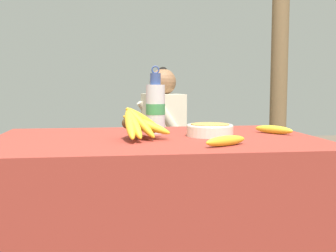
% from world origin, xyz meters
% --- Properties ---
extents(market_counter, '(1.28, 0.82, 0.79)m').
position_xyz_m(market_counter, '(0.00, 0.00, 0.40)').
color(market_counter, maroon).
rests_on(market_counter, ground_plane).
extents(banana_bunch_ripe, '(0.19, 0.30, 0.13)m').
position_xyz_m(banana_bunch_ripe, '(-0.07, -0.04, 0.86)').
color(banana_bunch_ripe, '#4C381E').
rests_on(banana_bunch_ripe, market_counter).
extents(serving_bowl, '(0.19, 0.19, 0.05)m').
position_xyz_m(serving_bowl, '(0.22, 0.01, 0.82)').
color(serving_bowl, silver).
rests_on(serving_bowl, market_counter).
extents(water_bottle, '(0.08, 0.08, 0.29)m').
position_xyz_m(water_bottle, '(0.01, 0.14, 0.90)').
color(water_bottle, silver).
rests_on(water_bottle, market_counter).
extents(loose_banana_front, '(0.18, 0.12, 0.04)m').
position_xyz_m(loose_banana_front, '(0.21, -0.26, 0.81)').
color(loose_banana_front, gold).
rests_on(loose_banana_front, market_counter).
extents(loose_banana_side, '(0.14, 0.17, 0.04)m').
position_xyz_m(loose_banana_side, '(0.51, 0.06, 0.81)').
color(loose_banana_side, gold).
rests_on(loose_banana_side, market_counter).
extents(wooden_bench, '(1.67, 0.32, 0.45)m').
position_xyz_m(wooden_bench, '(-0.20, 1.22, 0.38)').
color(wooden_bench, brown).
rests_on(wooden_bench, ground_plane).
extents(seated_vendor, '(0.46, 0.43, 1.12)m').
position_xyz_m(seated_vendor, '(0.13, 1.18, 0.65)').
color(seated_vendor, '#564C60').
rests_on(seated_vendor, ground_plane).
extents(banana_bunch_green, '(0.17, 0.26, 0.12)m').
position_xyz_m(banana_bunch_green, '(-0.63, 1.23, 0.50)').
color(banana_bunch_green, '#4C381E').
rests_on(banana_bunch_green, wooden_bench).
extents(support_post_far, '(0.13, 0.13, 2.51)m').
position_xyz_m(support_post_far, '(1.12, 1.49, 1.25)').
color(support_post_far, brown).
rests_on(support_post_far, ground_plane).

